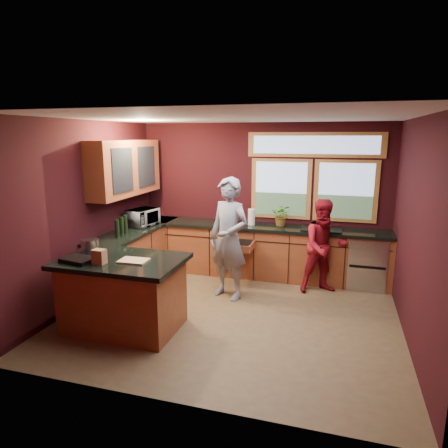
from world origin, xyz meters
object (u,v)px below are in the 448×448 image
at_px(person_red, 324,246).
at_px(person_grey, 229,239).
at_px(island, 123,293).
at_px(stock_pot, 90,246).
at_px(cutting_board, 134,261).

bearing_deg(person_red, person_grey, 179.78).
bearing_deg(person_grey, island, -103.86).
height_order(island, person_red, person_red).
xyz_separation_m(island, person_red, (2.42, 2.02, 0.28)).
xyz_separation_m(person_grey, person_red, (1.39, 0.64, -0.18)).
bearing_deg(stock_pot, island, -15.26).
distance_m(person_grey, cutting_board, 1.66).
bearing_deg(island, person_grey, 53.49).
height_order(island, person_grey, person_grey).
relative_size(person_grey, person_red, 1.24).
xyz_separation_m(island, person_grey, (1.03, 1.39, 0.46)).
bearing_deg(person_red, cutting_board, -161.71).
bearing_deg(island, stock_pot, 164.74).
bearing_deg(person_grey, person_red, 47.18).
xyz_separation_m(island, stock_pot, (-0.55, 0.15, 0.56)).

